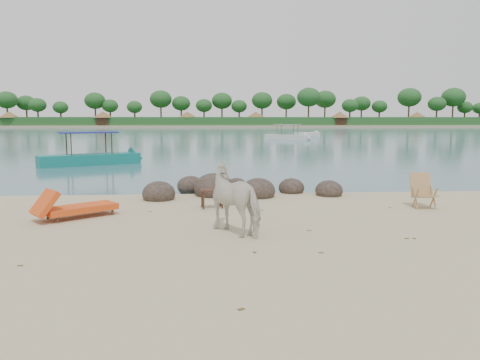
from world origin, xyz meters
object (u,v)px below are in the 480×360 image
Objects in this scene: boulders at (231,190)px; boat_near at (89,137)px; cow at (238,199)px; lounge_chair at (80,205)px; side_table at (212,200)px; deck_chair at (425,192)px.

boat_near is (-7.32, 11.37, 1.30)m from boulders.
boat_near is at bearing 122.78° from boulders.
cow reaches higher than lounge_chair.
deck_chair is (5.84, -0.42, 0.22)m from side_table.
cow is at bearing -151.98° from deck_chair.
boat_near reaches higher than deck_chair.
boulders is 9.87× the size of side_table.
deck_chair is at bearing -76.28° from boat_near.
deck_chair reaches higher than lounge_chair.
side_table is at bearing -91.85° from boat_near.
boulders is 5.86m from deck_chair.
lounge_chair is 9.16m from deck_chair.
boat_near reaches higher than boulders.
boat_near reaches higher than cow.
deck_chair is at bearing -27.16° from boulders.
side_table is 15.23m from boat_near.
deck_chair is at bearing -12.16° from side_table.
cow is 2.86m from side_table.
cow reaches higher than side_table.
side_table is at bearing -115.92° from cow.
boulders is 13.59m from boat_near.
cow reaches higher than deck_chair.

